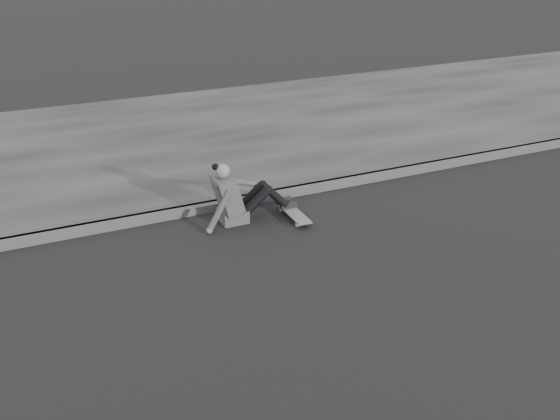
{
  "coord_description": "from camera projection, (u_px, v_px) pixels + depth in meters",
  "views": [
    {
      "loc": [
        -5.91,
        -5.16,
        3.83
      ],
      "look_at": [
        -3.05,
        1.22,
        0.5
      ],
      "focal_mm": 40.0,
      "sensor_mm": 36.0,
      "label": 1
    }
  ],
  "objects": [
    {
      "name": "skateboard",
      "position": [
        294.0,
        213.0,
        8.65
      ],
      "size": [
        0.2,
        0.78,
        0.09
      ],
      "color": "#A2A29C",
      "rests_on": "ground"
    },
    {
      "name": "ground",
      "position": [
        533.0,
        240.0,
        8.08
      ],
      "size": [
        80.0,
        80.0,
        0.0
      ],
      "primitive_type": "plane",
      "color": "black",
      "rests_on": "ground"
    },
    {
      "name": "seated_woman",
      "position": [
        237.0,
        196.0,
        8.46
      ],
      "size": [
        1.38,
        0.46,
        0.88
      ],
      "color": "#49494C",
      "rests_on": "ground"
    },
    {
      "name": "sidewalk",
      "position": [
        329.0,
        119.0,
        12.67
      ],
      "size": [
        24.0,
        6.0,
        0.12
      ],
      "primitive_type": "cube",
      "color": "#363636",
      "rests_on": "ground"
    },
    {
      "name": "curb",
      "position": [
        416.0,
        169.0,
        10.18
      ],
      "size": [
        24.0,
        0.16,
        0.12
      ],
      "primitive_type": "cube",
      "color": "#4B4B4B",
      "rests_on": "ground"
    }
  ]
}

